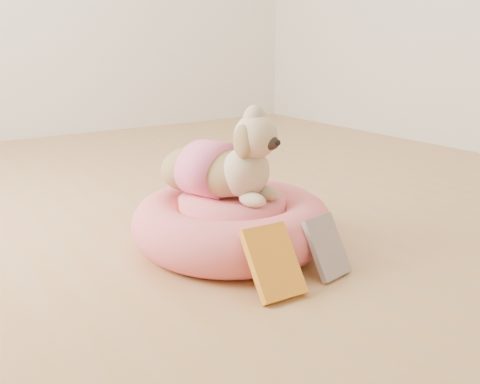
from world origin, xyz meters
TOP-DOWN VIEW (x-y plane):
  - floor at (0.00, 0.00)m, footprint 4.50×4.50m
  - pet_bed at (-0.22, -0.36)m, footprint 0.71×0.71m
  - dog at (-0.23, -0.33)m, footprint 0.46×0.54m
  - book_yellow at (-0.32, -0.73)m, footprint 0.16×0.17m
  - book_white at (-0.10, -0.73)m, footprint 0.15×0.13m

SIDE VIEW (x-z plane):
  - floor at x=0.00m, z-range 0.00..0.00m
  - pet_bed at x=-0.22m, z-range 0.00..0.18m
  - book_white at x=-0.10m, z-range 0.00..0.19m
  - book_yellow at x=-0.32m, z-range 0.00..0.19m
  - dog at x=-0.23m, z-range 0.18..0.52m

